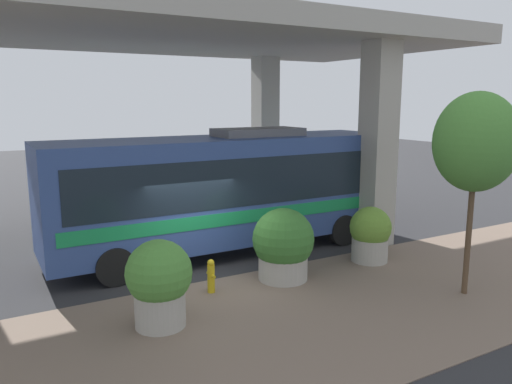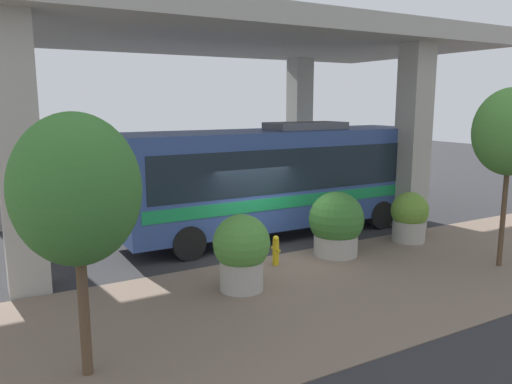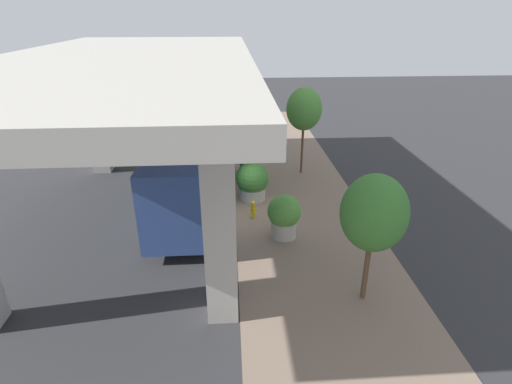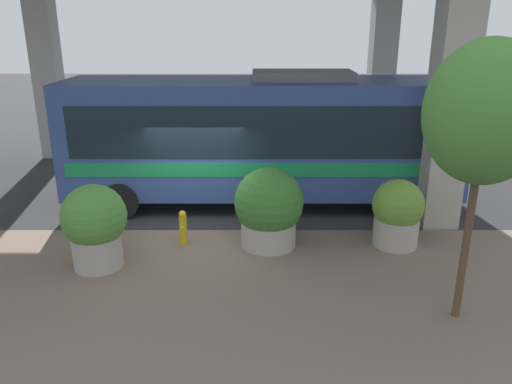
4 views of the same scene
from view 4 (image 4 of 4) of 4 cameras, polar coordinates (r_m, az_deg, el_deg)
The scene contains 8 objects.
ground_plane at distance 12.75m, azimuth -7.05°, elevation -4.44°, with size 80.00×80.00×0.00m, color #2D2D30.
sidewalk_strip at distance 10.09m, azimuth -9.06°, elevation -11.15°, with size 6.00×40.00×0.02m.
bus at distance 14.06m, azimuth 0.74°, elevation 6.66°, with size 2.79×10.82×3.77m.
fire_hydrant at distance 11.89m, azimuth -8.33°, elevation -4.02°, with size 0.38×0.18×0.85m.
planter_front at distance 11.51m, azimuth 1.48°, elevation -1.90°, with size 1.60×1.60×1.90m.
planter_middle at distance 11.03m, azimuth -17.93°, elevation -3.61°, with size 1.36×1.36×1.85m.
planter_back at distance 12.02m, azimuth 15.85°, elevation -2.33°, with size 1.19×1.19×1.62m.
street_tree_far at distance 8.66m, azimuth 24.76°, elevation 8.14°, with size 1.92×1.92×4.83m.
Camera 4 is at (-11.62, -1.56, 5.03)m, focal length 35.00 mm.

